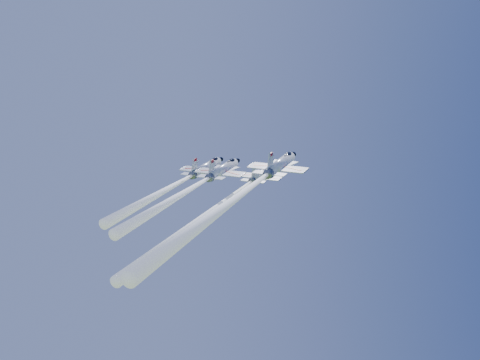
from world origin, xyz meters
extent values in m
cylinder|color=white|center=(6.00, 5.85, 93.31)|extent=(3.54, 7.68, 10.95)
cone|color=white|center=(9.53, 10.62, 96.38)|extent=(2.65, 3.18, 2.95)
cone|color=black|center=(10.35, 11.72, 97.09)|extent=(1.34, 1.60, 1.48)
cone|color=slate|center=(2.75, 1.46, 90.48)|extent=(2.55, 2.68, 2.06)
ellipsoid|color=black|center=(8.22, 8.62, 95.87)|extent=(2.41, 2.90, 2.23)
cube|color=black|center=(7.46, 7.50, 95.42)|extent=(0.72, 0.96, 0.75)
cube|color=white|center=(5.43, 5.16, 92.59)|extent=(9.67, 7.24, 3.50)
cube|color=white|center=(6.17, 8.08, 94.36)|extent=(2.63, 2.81, 1.70)
cube|color=white|center=(8.16, 6.90, 93.92)|extent=(2.63, 2.81, 1.70)
cube|color=white|center=(3.23, 2.14, 90.80)|extent=(5.24, 3.87, 1.86)
cube|color=white|center=(3.23, 1.59, 92.28)|extent=(1.57, 3.05, 3.51)
cube|color=#A40809|center=(3.26, 1.17, 93.51)|extent=(0.79, 1.14, 1.00)
cube|color=black|center=(6.09, 6.28, 92.56)|extent=(5.41, 7.02, 4.52)
sphere|color=white|center=(2.63, 1.29, 90.37)|extent=(0.94, 1.09, 0.97)
cone|color=white|center=(-9.97, -15.73, 79.40)|extent=(6.95, 25.51, 42.81)
cylinder|color=white|center=(-6.06, 6.25, 94.14)|extent=(3.72, 8.07, 11.51)
cone|color=white|center=(-2.35, 11.26, 97.37)|extent=(2.79, 3.35, 3.11)
cone|color=black|center=(-1.49, 12.42, 98.12)|extent=(1.41, 1.69, 1.56)
cone|color=slate|center=(-9.48, 1.62, 91.16)|extent=(2.68, 2.82, 2.16)
ellipsoid|color=black|center=(-3.72, 9.15, 96.84)|extent=(2.53, 3.05, 2.34)
cube|color=black|center=(-4.53, 7.98, 96.37)|extent=(0.75, 1.01, 0.79)
cube|color=white|center=(-6.66, 5.52, 93.38)|extent=(10.17, 7.62, 3.68)
cube|color=white|center=(-5.88, 8.59, 95.25)|extent=(2.77, 2.95, 1.78)
cube|color=white|center=(-3.79, 7.34, 94.78)|extent=(2.77, 2.95, 1.78)
cube|color=white|center=(-8.97, 2.34, 91.51)|extent=(5.51, 4.07, 1.96)
cube|color=white|center=(-8.97, 1.76, 93.06)|extent=(1.66, 3.21, 3.69)
cube|color=#A40809|center=(-8.94, 1.32, 94.36)|extent=(0.83, 1.20, 1.05)
cube|color=black|center=(-5.97, 6.69, 93.35)|extent=(5.69, 7.39, 4.75)
sphere|color=white|center=(-9.61, 1.45, 91.05)|extent=(0.99, 1.15, 1.02)
cone|color=white|center=(-17.32, -8.97, 84.33)|extent=(5.29, 16.61, 26.84)
cylinder|color=white|center=(7.03, -4.71, 92.63)|extent=(4.32, 9.39, 13.38)
cone|color=white|center=(11.35, 1.11, 96.39)|extent=(3.24, 3.89, 3.61)
cone|color=black|center=(12.35, 2.47, 97.26)|extent=(1.64, 1.96, 1.81)
cone|color=slate|center=(3.06, -10.09, 89.17)|extent=(3.12, 3.27, 2.51)
ellipsoid|color=black|center=(9.75, -1.33, 95.76)|extent=(2.94, 3.55, 2.72)
cube|color=black|center=(8.81, -2.70, 95.22)|extent=(0.88, 1.17, 0.92)
cube|color=white|center=(6.33, -5.56, 91.75)|extent=(11.83, 8.86, 4.28)
cube|color=white|center=(7.24, -1.99, 93.92)|extent=(3.21, 3.43, 2.07)
cube|color=white|center=(9.67, -3.44, 93.38)|extent=(3.21, 3.43, 2.07)
cube|color=white|center=(3.65, -9.25, 89.57)|extent=(6.40, 4.73, 2.28)
cube|color=white|center=(3.65, -9.93, 91.38)|extent=(1.92, 3.73, 4.29)
cube|color=#A40809|center=(3.68, -10.44, 92.88)|extent=(0.96, 1.40, 1.22)
cube|color=black|center=(7.14, -4.20, 91.72)|extent=(6.62, 8.59, 5.53)
sphere|color=white|center=(2.91, -10.29, 89.04)|extent=(1.15, 1.33, 1.19)
cone|color=white|center=(-9.05, -26.45, 78.63)|extent=(7.24, 24.83, 41.02)
cylinder|color=white|center=(-3.97, -2.39, 91.62)|extent=(3.64, 7.91, 11.28)
cone|color=white|center=(-0.34, 2.52, 94.79)|extent=(2.73, 3.28, 3.04)
cone|color=black|center=(0.51, 3.66, 95.52)|extent=(1.38, 1.65, 1.53)
cone|color=slate|center=(-7.32, -6.92, 88.71)|extent=(2.63, 2.76, 2.12)
ellipsoid|color=black|center=(-1.68, 0.46, 94.26)|extent=(2.48, 2.99, 2.30)
cube|color=black|center=(-2.47, -0.70, 93.80)|extent=(0.74, 0.99, 0.78)
cube|color=white|center=(-4.56, -3.10, 90.88)|extent=(9.97, 7.47, 3.61)
cube|color=white|center=(-3.79, -0.10, 92.71)|extent=(2.71, 2.89, 1.75)
cube|color=white|center=(-1.75, -1.31, 92.25)|extent=(2.71, 2.89, 1.75)
cube|color=white|center=(-6.83, -6.21, 89.05)|extent=(5.40, 3.99, 1.92)
cube|color=white|center=(-6.83, -6.79, 90.57)|extent=(1.62, 3.15, 3.62)
cube|color=#A40809|center=(-6.80, -7.22, 91.83)|extent=(0.81, 1.18, 1.03)
cube|color=black|center=(-3.88, -1.96, 90.85)|extent=(5.58, 7.24, 4.66)
sphere|color=white|center=(-7.45, -7.09, 88.59)|extent=(0.97, 1.12, 1.00)
cone|color=white|center=(-15.34, -17.75, 81.73)|extent=(5.30, 16.88, 27.37)
camera|label=1|loc=(-21.43, -101.88, 65.05)|focal=40.00mm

